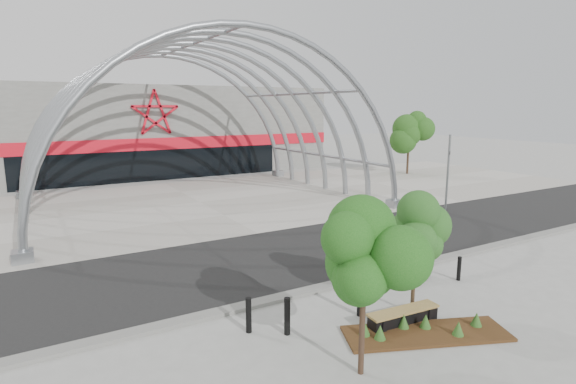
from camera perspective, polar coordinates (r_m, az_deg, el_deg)
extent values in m
plane|color=gray|center=(16.62, 7.08, -11.10)|extent=(140.00, 140.00, 0.00)
cube|color=black|center=(19.34, 0.75, -7.80)|extent=(140.00, 7.00, 0.02)
cube|color=#A39D93|center=(29.92, -11.14, -1.30)|extent=(60.00, 17.00, 0.04)
cube|color=slate|center=(16.42, 7.62, -11.18)|extent=(60.00, 0.50, 0.12)
cube|color=slate|center=(46.73, -18.67, 7.55)|extent=(34.00, 15.00, 8.00)
cube|color=black|center=(39.71, -16.23, 3.30)|extent=(22.00, 0.25, 2.60)
cube|color=red|center=(39.53, -16.37, 5.88)|extent=(34.00, 0.30, 1.00)
torus|color=gray|center=(23.15, -5.00, -4.73)|extent=(20.36, 0.36, 20.36)
torus|color=gray|center=(25.36, -7.42, -3.40)|extent=(20.36, 0.36, 20.36)
torus|color=gray|center=(27.62, -9.43, -2.28)|extent=(20.36, 0.36, 20.36)
torus|color=gray|center=(29.92, -11.14, -1.34)|extent=(20.36, 0.36, 20.36)
torus|color=gray|center=(32.25, -12.60, -0.52)|extent=(20.36, 0.36, 20.36)
torus|color=gray|center=(34.60, -13.87, 0.18)|extent=(20.36, 0.36, 20.36)
torus|color=gray|center=(36.98, -14.97, 0.80)|extent=(20.36, 0.36, 20.36)
cylinder|color=gray|center=(33.85, 4.37, 4.66)|extent=(0.20, 15.00, 0.20)
cylinder|color=gray|center=(32.27, 0.60, 12.37)|extent=(0.20, 15.00, 0.20)
cylinder|color=gray|center=(29.53, -11.88, 18.00)|extent=(0.20, 15.00, 0.20)
cylinder|color=gray|center=(27.83, -25.86, 11.58)|extent=(0.20, 15.00, 0.20)
cylinder|color=gray|center=(27.95, -30.39, 1.92)|extent=(0.20, 15.00, 0.20)
cube|color=gray|center=(21.07, -30.63, -7.09)|extent=(0.80, 0.80, 0.50)
cube|color=gray|center=(35.72, -30.63, -0.29)|extent=(0.80, 0.80, 0.50)
cube|color=gray|center=(28.66, 13.39, -1.45)|extent=(0.80, 0.80, 0.50)
cube|color=gray|center=(40.66, -1.28, 2.39)|extent=(0.80, 0.80, 0.50)
cube|color=#34200D|center=(13.46, 17.15, -16.80)|extent=(4.70, 3.00, 0.09)
cone|color=#346223|center=(12.72, 11.62, -17.02)|extent=(0.31, 0.31, 0.39)
cone|color=#346223|center=(13.60, 17.08, -15.38)|extent=(0.31, 0.31, 0.39)
cone|color=#346223|center=(13.48, 20.82, -15.86)|extent=(0.31, 0.31, 0.39)
cone|color=#346223|center=(13.44, 14.48, -15.56)|extent=(0.31, 0.31, 0.39)
cone|color=#346223|center=(14.18, 22.82, -14.64)|extent=(0.31, 0.31, 0.39)
cone|color=#346223|center=(12.84, 9.69, -16.68)|extent=(0.31, 0.31, 0.39)
cylinder|color=slate|center=(28.41, 19.63, 2.28)|extent=(0.13, 0.13, 4.57)
imported|color=black|center=(28.29, 19.75, 4.29)|extent=(0.13, 0.64, 0.13)
cylinder|color=black|center=(10.97, 9.38, -16.95)|extent=(0.14, 0.14, 2.18)
ellipsoid|color=#10470E|center=(10.21, 9.72, -7.04)|extent=(1.87, 1.87, 2.38)
cylinder|color=black|center=(14.27, 15.63, -11.37)|extent=(0.12, 0.12, 1.77)
ellipsoid|color=#1D491C|center=(13.76, 15.96, -5.15)|extent=(1.46, 1.46, 1.93)
cube|color=black|center=(13.78, 14.40, -15.31)|extent=(2.23, 0.58, 0.38)
cube|color=black|center=(13.29, 11.57, -16.05)|extent=(0.17, 0.49, 0.44)
cube|color=black|center=(14.28, 17.03, -14.35)|extent=(0.17, 0.49, 0.44)
cube|color=olive|center=(13.67, 14.45, -14.35)|extent=(2.29, 0.66, 0.07)
cube|color=black|center=(17.02, 13.79, -10.12)|extent=(2.26, 0.83, 0.38)
cube|color=black|center=(16.59, 11.35, -10.45)|extent=(0.22, 0.50, 0.44)
cube|color=black|center=(17.46, 16.11, -9.58)|extent=(0.22, 0.50, 0.44)
cube|color=brown|center=(16.93, 13.83, -9.31)|extent=(2.33, 0.91, 0.07)
cylinder|color=black|center=(12.90, -5.02, -15.32)|extent=(0.16, 0.16, 1.01)
cylinder|color=black|center=(12.73, -0.10, -15.50)|extent=(0.17, 0.17, 1.07)
cylinder|color=black|center=(13.92, 9.12, -13.28)|extent=(0.17, 0.17, 1.05)
cylinder|color=black|center=(17.36, 12.61, -8.35)|extent=(0.18, 0.18, 1.12)
cylinder|color=black|center=(17.49, 20.90, -9.07)|extent=(0.14, 0.14, 0.89)
cylinder|color=black|center=(43.14, 14.98, 4.21)|extent=(0.20, 0.20, 3.03)
ellipsoid|color=#1A4310|center=(42.93, 15.15, 7.85)|extent=(2.70, 2.70, 3.30)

